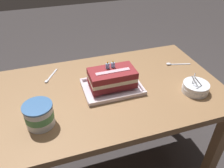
{
  "coord_description": "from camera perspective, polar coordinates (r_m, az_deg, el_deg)",
  "views": [
    {
      "loc": [
        -0.31,
        -0.95,
        1.46
      ],
      "look_at": [
        -0.0,
        -0.0,
        0.74
      ],
      "focal_mm": 36.38,
      "sensor_mm": 36.0,
      "label": 1
    }
  ],
  "objects": [
    {
      "name": "ground_plane",
      "position": [
        1.77,
        0.02,
        -19.88
      ],
      "size": [
        8.0,
        8.0,
        0.0
      ],
      "primitive_type": "plane",
      "color": "#383333"
    },
    {
      "name": "dining_table",
      "position": [
        1.31,
        0.03,
        -4.6
      ],
      "size": [
        1.21,
        0.74,
        0.71
      ],
      "color": "olive",
      "rests_on": "ground_plane"
    },
    {
      "name": "foil_tray",
      "position": [
        1.24,
        -0.03,
        -0.89
      ],
      "size": [
        0.31,
        0.23,
        0.02
      ],
      "color": "silver",
      "rests_on": "dining_table"
    },
    {
      "name": "birthday_cake",
      "position": [
        1.2,
        -0.03,
        1.53
      ],
      "size": [
        0.24,
        0.14,
        0.13
      ],
      "color": "maroon",
      "rests_on": "foil_tray"
    },
    {
      "name": "bowl_stack",
      "position": [
        1.29,
        20.25,
        -0.83
      ],
      "size": [
        0.14,
        0.14,
        0.11
      ],
      "color": "white",
      "rests_on": "dining_table"
    },
    {
      "name": "ice_cream_tub",
      "position": [
        1.05,
        -17.83,
        -7.4
      ],
      "size": [
        0.13,
        0.13,
        0.11
      ],
      "color": "white",
      "rests_on": "dining_table"
    },
    {
      "name": "serving_spoon_near_tray",
      "position": [
        1.5,
        14.86,
        4.9
      ],
      "size": [
        0.16,
        0.06,
        0.01
      ],
      "color": "silver",
      "rests_on": "dining_table"
    },
    {
      "name": "serving_spoon_by_bowls",
      "position": [
        1.37,
        -15.58,
        1.35
      ],
      "size": [
        0.09,
        0.14,
        0.01
      ],
      "color": "silver",
      "rests_on": "dining_table"
    }
  ]
}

